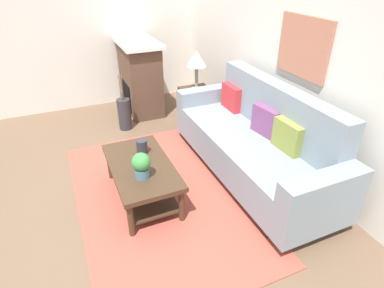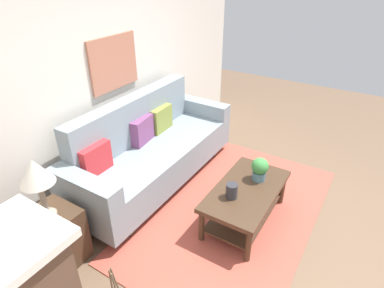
{
  "view_description": "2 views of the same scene",
  "coord_description": "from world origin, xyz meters",
  "px_view_note": "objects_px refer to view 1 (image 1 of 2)",
  "views": [
    {
      "loc": [
        2.6,
        -0.24,
        2.24
      ],
      "look_at": [
        0.15,
        0.82,
        0.67
      ],
      "focal_mm": 29.57,
      "sensor_mm": 36.0,
      "label": 1
    },
    {
      "loc": [
        -2.6,
        -0.56,
        2.48
      ],
      "look_at": [
        0.15,
        1.14,
        0.62
      ],
      "focal_mm": 30.01,
      "sensor_mm": 36.0,
      "label": 2
    }
  ],
  "objects_px": {
    "tabletop_vase": "(142,147)",
    "table_lamp": "(197,60)",
    "throw_pillow_plum": "(266,121)",
    "framed_painting": "(303,47)",
    "couch": "(254,143)",
    "fireplace": "(140,77)",
    "floor_vase": "(124,114)",
    "throw_pillow_olive": "(288,136)",
    "side_table": "(196,107)",
    "coffee_table": "(142,174)",
    "throw_pillow_crimson": "(232,97)",
    "potted_plant_tabletop": "(141,165)"
  },
  "relations": [
    {
      "from": "throw_pillow_plum",
      "to": "coffee_table",
      "type": "bearing_deg",
      "value": -93.59
    },
    {
      "from": "potted_plant_tabletop",
      "to": "framed_painting",
      "type": "xyz_separation_m",
      "value": [
        -0.13,
        1.82,
        0.89
      ]
    },
    {
      "from": "floor_vase",
      "to": "table_lamp",
      "type": "bearing_deg",
      "value": 75.91
    },
    {
      "from": "table_lamp",
      "to": "framed_painting",
      "type": "xyz_separation_m",
      "value": [
        1.51,
        0.51,
        0.46
      ]
    },
    {
      "from": "throw_pillow_plum",
      "to": "coffee_table",
      "type": "xyz_separation_m",
      "value": [
        -0.09,
        -1.43,
        -0.37
      ]
    },
    {
      "from": "potted_plant_tabletop",
      "to": "floor_vase",
      "type": "xyz_separation_m",
      "value": [
        -1.9,
        0.25,
        -0.34
      ]
    },
    {
      "from": "table_lamp",
      "to": "throw_pillow_olive",
      "type": "bearing_deg",
      "value": 5.2
    },
    {
      "from": "coffee_table",
      "to": "potted_plant_tabletop",
      "type": "xyz_separation_m",
      "value": [
        0.22,
        -0.04,
        0.26
      ]
    },
    {
      "from": "framed_painting",
      "to": "throw_pillow_crimson",
      "type": "bearing_deg",
      "value": -155.97
    },
    {
      "from": "throw_pillow_plum",
      "to": "throw_pillow_olive",
      "type": "relative_size",
      "value": 1.0
    },
    {
      "from": "tabletop_vase",
      "to": "table_lamp",
      "type": "height_order",
      "value": "table_lamp"
    },
    {
      "from": "couch",
      "to": "table_lamp",
      "type": "height_order",
      "value": "table_lamp"
    },
    {
      "from": "coffee_table",
      "to": "table_lamp",
      "type": "xyz_separation_m",
      "value": [
        -1.42,
        1.26,
        0.68
      ]
    },
    {
      "from": "tabletop_vase",
      "to": "table_lamp",
      "type": "bearing_deg",
      "value": 135.59
    },
    {
      "from": "table_lamp",
      "to": "fireplace",
      "type": "relative_size",
      "value": 0.49
    },
    {
      "from": "couch",
      "to": "throw_pillow_crimson",
      "type": "bearing_deg",
      "value": 170.76
    },
    {
      "from": "couch",
      "to": "fireplace",
      "type": "height_order",
      "value": "fireplace"
    },
    {
      "from": "throw_pillow_olive",
      "to": "tabletop_vase",
      "type": "relative_size",
      "value": 2.31
    },
    {
      "from": "framed_painting",
      "to": "throw_pillow_olive",
      "type": "bearing_deg",
      "value": -41.73
    },
    {
      "from": "potted_plant_tabletop",
      "to": "floor_vase",
      "type": "bearing_deg",
      "value": 172.64
    },
    {
      "from": "side_table",
      "to": "framed_painting",
      "type": "bearing_deg",
      "value": 18.8
    },
    {
      "from": "throw_pillow_olive",
      "to": "tabletop_vase",
      "type": "xyz_separation_m",
      "value": [
        -0.68,
        -1.36,
        -0.17
      ]
    },
    {
      "from": "table_lamp",
      "to": "floor_vase",
      "type": "height_order",
      "value": "table_lamp"
    },
    {
      "from": "table_lamp",
      "to": "potted_plant_tabletop",
      "type": "bearing_deg",
      "value": -38.62
    },
    {
      "from": "throw_pillow_crimson",
      "to": "throw_pillow_plum",
      "type": "relative_size",
      "value": 1.0
    },
    {
      "from": "side_table",
      "to": "throw_pillow_crimson",
      "type": "bearing_deg",
      "value": 13.05
    },
    {
      "from": "table_lamp",
      "to": "framed_painting",
      "type": "relative_size",
      "value": 0.79
    },
    {
      "from": "potted_plant_tabletop",
      "to": "fireplace",
      "type": "relative_size",
      "value": 0.23
    },
    {
      "from": "framed_painting",
      "to": "fireplace",
      "type": "bearing_deg",
      "value": -153.84
    },
    {
      "from": "coffee_table",
      "to": "floor_vase",
      "type": "bearing_deg",
      "value": 173.14
    },
    {
      "from": "throw_pillow_crimson",
      "to": "coffee_table",
      "type": "bearing_deg",
      "value": -64.79
    },
    {
      "from": "framed_painting",
      "to": "table_lamp",
      "type": "bearing_deg",
      "value": -161.2
    },
    {
      "from": "coffee_table",
      "to": "tabletop_vase",
      "type": "bearing_deg",
      "value": 159.63
    },
    {
      "from": "throw_pillow_olive",
      "to": "side_table",
      "type": "relative_size",
      "value": 0.64
    },
    {
      "from": "potted_plant_tabletop",
      "to": "framed_painting",
      "type": "bearing_deg",
      "value": 94.0
    },
    {
      "from": "throw_pillow_crimson",
      "to": "fireplace",
      "type": "distance_m",
      "value": 1.77
    },
    {
      "from": "throw_pillow_crimson",
      "to": "table_lamp",
      "type": "distance_m",
      "value": 0.82
    },
    {
      "from": "throw_pillow_crimson",
      "to": "fireplace",
      "type": "xyz_separation_m",
      "value": [
        -1.57,
        -0.81,
        -0.09
      ]
    },
    {
      "from": "fireplace",
      "to": "framed_painting",
      "type": "xyz_separation_m",
      "value": [
        2.34,
        1.15,
        0.87
      ]
    },
    {
      "from": "couch",
      "to": "coffee_table",
      "type": "height_order",
      "value": "couch"
    },
    {
      "from": "tabletop_vase",
      "to": "table_lamp",
      "type": "xyz_separation_m",
      "value": [
        -1.21,
        1.19,
        0.49
      ]
    },
    {
      "from": "couch",
      "to": "throw_pillow_olive",
      "type": "height_order",
      "value": "couch"
    },
    {
      "from": "side_table",
      "to": "framed_painting",
      "type": "relative_size",
      "value": 0.78
    },
    {
      "from": "throw_pillow_plum",
      "to": "throw_pillow_olive",
      "type": "xyz_separation_m",
      "value": [
        0.38,
        0.0,
        0.0
      ]
    },
    {
      "from": "potted_plant_tabletop",
      "to": "framed_painting",
      "type": "relative_size",
      "value": 0.36
    },
    {
      "from": "table_lamp",
      "to": "fireplace",
      "type": "height_order",
      "value": "fireplace"
    },
    {
      "from": "floor_vase",
      "to": "throw_pillow_plum",
      "type": "bearing_deg",
      "value": 34.79
    },
    {
      "from": "throw_pillow_plum",
      "to": "tabletop_vase",
      "type": "distance_m",
      "value": 1.4
    },
    {
      "from": "throw_pillow_crimson",
      "to": "throw_pillow_olive",
      "type": "xyz_separation_m",
      "value": [
        1.15,
        0.0,
        0.0
      ]
    },
    {
      "from": "throw_pillow_plum",
      "to": "framed_painting",
      "type": "height_order",
      "value": "framed_painting"
    }
  ]
}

